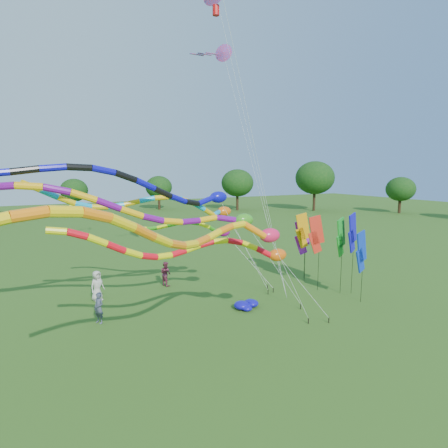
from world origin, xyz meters
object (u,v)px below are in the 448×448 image
tube_kite_red (209,249)px  person_b (99,308)px  tube_kite_orange (206,232)px  blue_nylon_heap (252,305)px  person_c (166,274)px  person_a (97,286)px

tube_kite_red → person_b: size_ratio=7.84×
tube_kite_red → tube_kite_orange: (-1.37, -2.65, 1.23)m
blue_nylon_heap → person_c: (-2.88, 6.33, 0.65)m
tube_kite_red → blue_nylon_heap: (4.15, 3.07, -4.24)m
blue_nylon_heap → person_c: person_c is taller
tube_kite_orange → person_a: bearing=79.6°
blue_nylon_heap → person_b: size_ratio=0.87×
tube_kite_red → person_a: bearing=115.1°
tube_kite_orange → blue_nylon_heap: bearing=25.8°
person_a → person_c: person_a is taller
person_b → blue_nylon_heap: bearing=46.5°
person_a → person_c: bearing=-18.0°
tube_kite_orange → person_a: (-1.95, 11.17, -4.74)m
tube_kite_red → blue_nylon_heap: bearing=40.4°
tube_kite_orange → blue_nylon_heap: tube_kite_orange is taller
tube_kite_orange → person_a: 12.29m
person_c → person_a: bearing=81.2°
person_c → person_b: bearing=111.1°
person_c → blue_nylon_heap: bearing=-175.3°
person_b → person_c: (5.08, 4.39, 0.02)m
tube_kite_red → tube_kite_orange: bearing=-113.4°
tube_kite_red → blue_nylon_heap: size_ratio=9.03×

